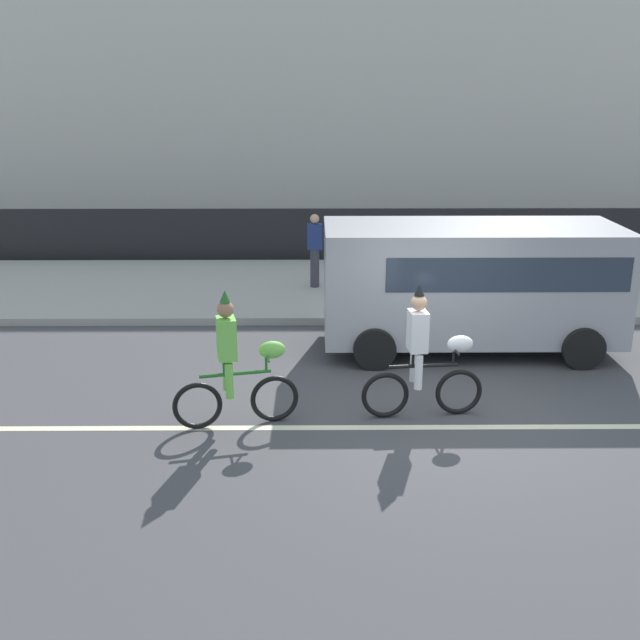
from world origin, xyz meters
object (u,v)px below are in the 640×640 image
parade_cyclist_zebra (425,360)px  pedestrian_onlooker (315,249)px  parked_van_grey (474,278)px  parade_cyclist_lime (236,367)px

parade_cyclist_zebra → pedestrian_onlooker: 6.63m
parked_van_grey → pedestrian_onlooker: parked_van_grey is taller
parked_van_grey → parade_cyclist_lime: bearing=-140.9°
parade_cyclist_zebra → pedestrian_onlooker: (-1.51, 6.45, 0.17)m
parade_cyclist_lime → parked_van_grey: (3.80, 3.09, 0.44)m
parade_cyclist_lime → parade_cyclist_zebra: 2.58m
parade_cyclist_lime → parade_cyclist_zebra: same height
parked_van_grey → pedestrian_onlooker: bearing=127.0°
parked_van_grey → pedestrian_onlooker: 4.57m
parade_cyclist_lime → parked_van_grey: bearing=39.1°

